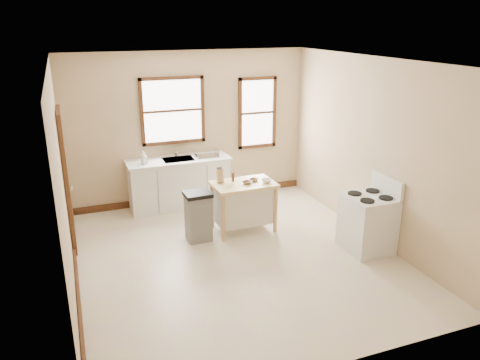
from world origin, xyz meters
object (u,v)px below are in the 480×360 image
object	(u,v)px
kitchen_island	(243,207)
pepper_grinder	(233,177)
soap_bottle_a	(143,158)
bowl_a	(247,183)
bowl_c	(267,181)
bowl_b	(254,180)
trash_bin	(198,216)
dish_rack	(207,154)
knife_block	(220,177)
gas_stove	(368,215)
soap_bottle_b	(145,158)

from	to	relation	value
kitchen_island	pepper_grinder	bearing A→B (deg)	133.13
soap_bottle_a	bowl_a	world-z (taller)	soap_bottle_a
bowl_c	bowl_a	bearing A→B (deg)	170.93
bowl_b	trash_bin	bearing A→B (deg)	-172.38
dish_rack	soap_bottle_a	bearing A→B (deg)	-155.53
bowl_a	kitchen_island	bearing A→B (deg)	127.86
dish_rack	knife_block	size ratio (longest dim) A/B	2.16
bowl_c	trash_bin	bearing A→B (deg)	179.77
kitchen_island	bowl_a	xyz separation A→B (m)	(0.04, -0.05, 0.43)
kitchen_island	bowl_b	size ratio (longest dim) A/B	6.94
soap_bottle_a	bowl_c	distance (m)	2.22
knife_block	bowl_b	bearing A→B (deg)	-7.74
soap_bottle_a	gas_stove	bearing A→B (deg)	-34.96
bowl_b	gas_stove	xyz separation A→B (m)	(1.29, -1.33, -0.27)
pepper_grinder	bowl_b	bearing A→B (deg)	-17.10
soap_bottle_a	kitchen_island	size ratio (longest dim) A/B	0.23
bowl_a	trash_bin	size ratio (longest dim) A/B	0.20
bowl_a	bowl_c	xyz separation A→B (m)	(0.32, -0.05, 0.01)
soap_bottle_b	dish_rack	bearing A→B (deg)	6.83
pepper_grinder	bowl_a	size ratio (longest dim) A/B	0.95
kitchen_island	gas_stove	bearing A→B (deg)	-42.65
pepper_grinder	bowl_b	xyz separation A→B (m)	(0.33, -0.10, -0.06)
soap_bottle_a	soap_bottle_b	size ratio (longest dim) A/B	1.16
soap_bottle_b	pepper_grinder	xyz separation A→B (m)	(1.22, -1.17, -0.12)
bowl_b	kitchen_island	bearing A→B (deg)	-170.09
gas_stove	bowl_c	bearing A→B (deg)	133.32
bowl_b	trash_bin	distance (m)	1.09
knife_block	trash_bin	distance (m)	0.73
dish_rack	kitchen_island	world-z (taller)	dish_rack
soap_bottle_b	pepper_grinder	distance (m)	1.69
trash_bin	gas_stove	bearing A→B (deg)	-29.69
soap_bottle_a	trash_bin	distance (m)	1.62
soap_bottle_a	pepper_grinder	bearing A→B (deg)	-35.52
bowl_b	bowl_a	bearing A→B (deg)	-150.82
bowl_b	soap_bottle_a	bearing A→B (deg)	141.74
dish_rack	trash_bin	world-z (taller)	dish_rack
bowl_a	bowl_c	world-z (taller)	bowl_c
bowl_a	bowl_b	bearing A→B (deg)	29.18
pepper_grinder	knife_block	bearing A→B (deg)	172.91
bowl_a	bowl_b	xyz separation A→B (m)	(0.15, 0.09, -0.00)
kitchen_island	trash_bin	world-z (taller)	kitchen_island
soap_bottle_b	bowl_c	distance (m)	2.22
bowl_b	trash_bin	size ratio (longest dim) A/B	0.18
soap_bottle_b	bowl_a	xyz separation A→B (m)	(1.39, -1.35, -0.18)
soap_bottle_b	pepper_grinder	bearing A→B (deg)	-38.18
pepper_grinder	bowl_b	distance (m)	0.35
dish_rack	bowl_a	size ratio (longest dim) A/B	2.73
kitchen_island	soap_bottle_b	bearing A→B (deg)	134.44
pepper_grinder	bowl_a	distance (m)	0.26
dish_rack	gas_stove	size ratio (longest dim) A/B	0.38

